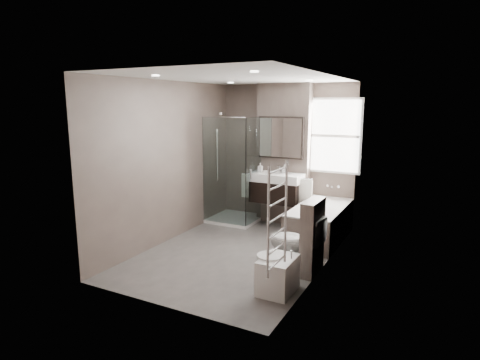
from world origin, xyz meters
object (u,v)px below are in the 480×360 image
Objects in this scene: vanity at (276,187)px; bathtub at (320,221)px; bidet at (278,274)px; toilet at (295,242)px.

vanity reaches higher than bathtub.
bathtub is at bearing 92.45° from bidet.
vanity reaches higher than bidet.
vanity is 1.25× the size of toilet.
toilet is (0.05, -1.33, 0.06)m from bathtub.
vanity is 1.07m from bathtub.
toilet reaches higher than bathtub.
toilet is 1.38× the size of bidet.
vanity is 2.66m from bidet.
bathtub is 2.08m from bidet.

